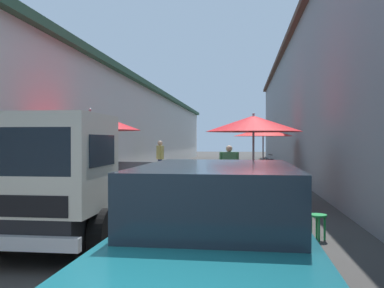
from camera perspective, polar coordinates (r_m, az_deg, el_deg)
name	(u,v)px	position (r m, az deg, el deg)	size (l,w,h in m)	color
ground	(210,185)	(15.75, 2.54, -5.66)	(90.00, 90.00, 0.00)	#3D3A38
building_left_whitewash	(60,127)	(19.69, -17.81, 2.20)	(49.80, 7.50, 4.54)	silver
fruit_stall_near_right	(90,130)	(10.13, -13.95, 1.91)	(2.40, 2.40, 2.46)	#9E9EA3
fruit_stall_far_left	(253,134)	(10.93, 8.39, 1.36)	(2.52, 2.52, 2.42)	#9E9EA3
fruit_stall_near_left	(263,138)	(18.12, 9.81, 0.83)	(2.59, 2.59, 2.30)	#9E9EA3
hatchback_car	(217,237)	(4.21, 3.46, -12.72)	(3.93, 1.96, 1.45)	#0F4C56
delivery_truck	(65,181)	(7.04, -17.20, -4.89)	(4.92, 1.97, 2.08)	black
vendor_by_crates	(229,166)	(13.11, 5.15, -3.08)	(0.27, 0.61, 1.53)	#232328
vendor_in_shade	(160,156)	(18.95, -4.44, -1.67)	(0.58, 0.42, 1.67)	navy
parked_scooter	(273,172)	(16.33, 11.13, -3.87)	(1.68, 0.52, 1.14)	black
plastic_stool	(318,221)	(7.46, 17.00, -10.12)	(0.30, 0.30, 0.43)	#1E8C3F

